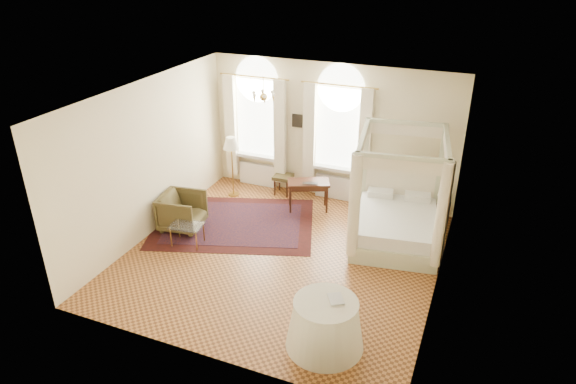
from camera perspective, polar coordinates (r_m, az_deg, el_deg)
name	(u,v)px	position (r m, az deg, el deg)	size (l,w,h in m)	color
ground	(282,256)	(10.44, -0.66, -7.13)	(6.00, 6.00, 0.00)	#AB6931
room_walls	(282,166)	(9.50, -0.72, 2.92)	(6.00, 6.00, 6.00)	#F6E7BB
window_left	(256,131)	(12.86, -3.53, 6.80)	(1.62, 0.27, 3.29)	silver
window_right	(337,142)	(12.14, 5.49, 5.55)	(1.62, 0.27, 3.29)	silver
chandelier	(264,96)	(10.58, -2.74, 10.63)	(0.51, 0.45, 0.50)	#B08A3A
wall_pictures	(335,124)	(12.12, 5.20, 7.55)	(2.54, 0.03, 0.39)	black
canopy_bed	(396,220)	(10.87, 11.94, -3.03)	(2.08, 2.41, 2.35)	beige
nightstand	(438,212)	(11.97, 16.33, -2.17)	(0.37, 0.34, 0.53)	#381C0F
nightstand_lamp	(444,191)	(11.70, 16.94, 0.08)	(0.29, 0.29, 0.42)	#B08A3A
writing_desk	(308,186)	(11.92, 2.28, 0.71)	(1.08, 0.85, 0.72)	#381C0F
laptop	(310,183)	(11.80, 2.48, 1.06)	(0.35, 0.23, 0.03)	black
stool	(283,178)	(12.76, -0.54, 1.54)	(0.45, 0.45, 0.51)	#493B1F
armchair	(182,211)	(11.46, -11.68, -2.12)	(0.87, 0.89, 0.81)	#463B1E
coffee_table	(187,227)	(10.84, -11.19, -3.83)	(0.71, 0.54, 0.45)	white
floor_lamp	(231,146)	(12.43, -6.33, 5.09)	(0.39, 0.39, 1.53)	#B08A3A
oriental_rug	(234,223)	(11.65, -6.02, -3.45)	(4.15, 3.53, 0.01)	#3F110F
side_table	(325,324)	(8.17, 4.15, -14.45)	(1.22, 1.22, 0.83)	beige
book	(329,300)	(7.93, 4.56, -11.84)	(0.22, 0.29, 0.03)	black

